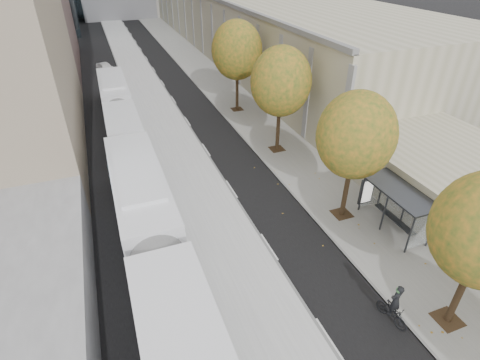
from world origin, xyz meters
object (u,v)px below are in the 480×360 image
cyclist (393,308)px  bus_near (153,243)px  distant_car (106,68)px  bus_shelter (401,196)px  bus_far (118,107)px

cyclist → bus_near: bearing=134.6°
distant_car → bus_shelter: bearing=-85.7°
cyclist → distant_car: (-8.77, 42.47, -0.12)m
bus_far → cyclist: 27.16m
cyclist → bus_shelter: bearing=40.2°
bus_shelter → distant_car: 39.69m
bus_near → distant_car: 35.91m
bus_near → distant_car: (0.07, 35.89, -1.09)m
bus_far → distant_car: bus_far is taller
bus_shelter → cyclist: (-4.40, -5.06, -1.41)m
bus_shelter → cyclist: size_ratio=2.10×
distant_car → bus_far: bearing=-104.9°
bus_far → cyclist: bus_far is taller
bus_shelter → bus_near: (-13.25, 1.52, -0.45)m
bus_near → distant_car: bus_near is taller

